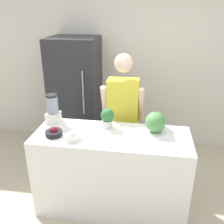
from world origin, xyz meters
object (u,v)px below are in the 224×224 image
refrigerator (76,96)px  person (123,119)px  potted_plant (107,118)px  watermelon (155,122)px  bowl_cherries (54,133)px  bowl_cream (72,137)px  blender (53,109)px

refrigerator → person: size_ratio=1.05×
person → potted_plant: person is taller
watermelon → bowl_cherries: watermelon is taller
bowl_cherries → potted_plant: 0.60m
bowl_cherries → bowl_cream: 0.23m
watermelon → blender: blender is taller
watermelon → bowl_cherries: 1.08m
person → bowl_cherries: (-0.65, -0.68, 0.10)m
watermelon → bowl_cherries: bearing=-167.5°
bowl_cherries → bowl_cream: size_ratio=1.07×
blender → potted_plant: size_ratio=1.52×
person → bowl_cream: size_ratio=10.34×
bowl_cherries → bowl_cream: (0.22, -0.06, -0.00)m
person → bowl_cream: 0.86m
refrigerator → blender: 1.09m
bowl_cherries → potted_plant: bearing=27.8°
refrigerator → person: (0.82, -0.70, -0.01)m
person → bowl_cream: bearing=-120.5°
refrigerator → watermelon: size_ratio=8.20×
blender → potted_plant: (0.65, -0.04, -0.04)m
bowl_cream → person: bearing=59.5°
bowl_cream → blender: size_ratio=0.49×
watermelon → bowl_cream: watermelon is taller
refrigerator → watermelon: (1.22, -1.15, 0.18)m
blender → bowl_cream: bearing=-47.5°
refrigerator → bowl_cream: bearing=-74.9°
potted_plant → bowl_cream: bearing=-132.6°
person → refrigerator: bearing=139.6°
person → bowl_cream: (-0.43, -0.74, 0.10)m
person → watermelon: (0.40, -0.45, 0.19)m
bowl_cherries → person: bearing=46.2°
person → watermelon: person is taller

